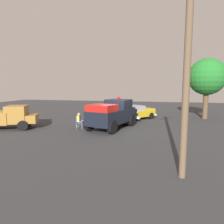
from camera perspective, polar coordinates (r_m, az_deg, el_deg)
name	(u,v)px	position (r m, az deg, el deg)	size (l,w,h in m)	color
ground_plane	(117,130)	(16.17, 1.34, -5.06)	(60.00, 60.00, 0.00)	#333335
vintage_fire_truck	(113,114)	(16.73, 0.39, -0.47)	(6.32, 3.84, 2.59)	black
classic_hot_rod	(136,112)	(21.26, 6.79, -0.06)	(4.53, 4.21, 1.46)	black
parked_pickup	(6,117)	(18.42, -27.96, -1.27)	(3.59, 5.12, 1.90)	black
lawn_chair_near_truck	(78,121)	(16.84, -9.52, -2.61)	(0.55, 0.54, 1.02)	#B7BABF
lawn_chair_by_car	(105,115)	(20.18, -1.92, -0.86)	(0.68, 0.68, 1.02)	#B7BABF
spectator_seated	(80,120)	(16.78, -9.10, -2.26)	(0.42, 0.56, 1.29)	#383842
oak_tree_left	(207,77)	(23.49, 25.35, 8.94)	(3.83, 3.83, 6.36)	brown
utility_pole	(187,74)	(7.86, 20.43, 10.17)	(1.36, 1.21, 7.57)	brown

